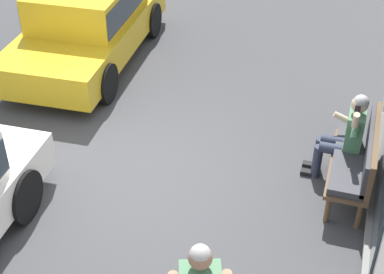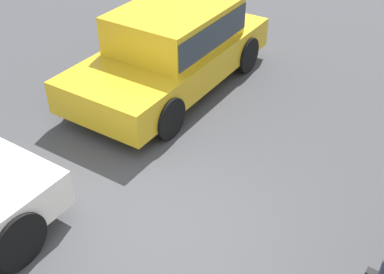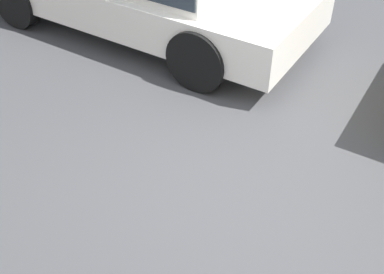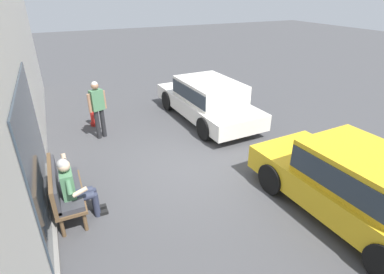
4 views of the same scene
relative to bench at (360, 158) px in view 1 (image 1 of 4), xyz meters
The scene contains 4 objects.
ground_plane 3.01m from the bench, 79.27° to the right, with size 60.00×60.00×0.00m, color #424244.
bench is the anchor object (origin of this frame).
person_on_phone 0.38m from the bench, 141.05° to the right, with size 0.73×0.74×1.35m.
parked_car_near 5.62m from the bench, 116.09° to the right, with size 4.20×2.03×1.45m.
Camera 1 is at (5.88, 2.60, 5.26)m, focal length 55.00 mm.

